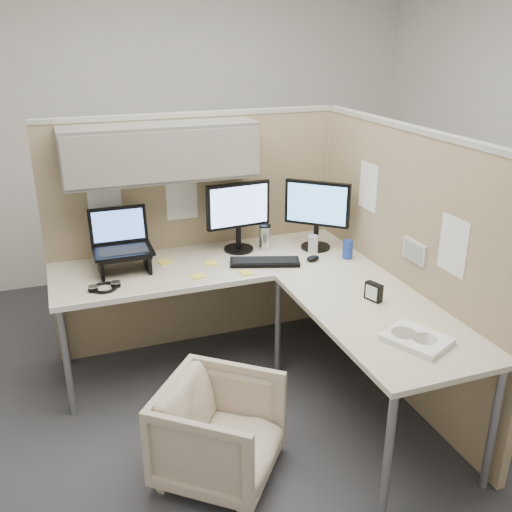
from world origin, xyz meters
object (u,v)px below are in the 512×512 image
object	(u,v)px
desk	(267,288)
monitor_left	(238,211)
keyboard	(265,262)
office_chair	(219,427)

from	to	relation	value
desk	monitor_left	size ratio (longest dim) A/B	4.29
keyboard	office_chair	bearing A→B (deg)	-104.45
office_chair	keyboard	world-z (taller)	keyboard
desk	monitor_left	world-z (taller)	monitor_left
monitor_left	keyboard	distance (m)	0.40
office_chair	monitor_left	bearing A→B (deg)	15.90
desk	office_chair	world-z (taller)	desk
desk	office_chair	xyz separation A→B (m)	(-0.50, -0.64, -0.41)
keyboard	monitor_left	bearing A→B (deg)	123.47
office_chair	monitor_left	distance (m)	1.48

